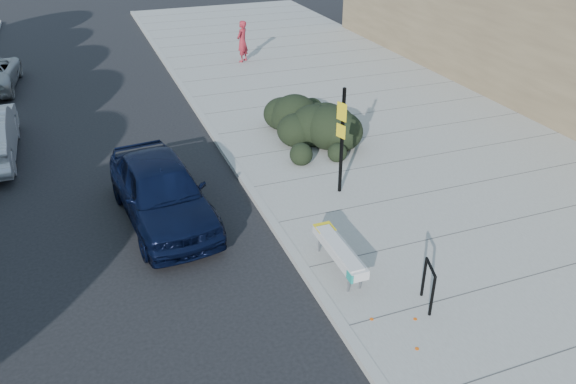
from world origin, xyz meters
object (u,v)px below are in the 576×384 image
Objects in this scene: bike_rack at (429,282)px; pedestrian at (242,41)px; sedan_navy at (162,191)px; sign_post at (342,136)px; bench at (339,251)px.

bike_rack is 18.21m from pedestrian.
bike_rack is 6.94m from sedan_navy.
sedan_navy is at bearing 146.14° from bike_rack.
sign_post is (0.40, 4.93, 1.09)m from bike_rack.
sign_post reaches higher than bike_rack.
sedan_navy is 2.58× the size of pedestrian.
sedan_navy is at bearing 21.86° from pedestrian.
pedestrian reaches higher than bike_rack.
bench is 3.75m from sign_post.
pedestrian is at bearing 80.79° from bench.
pedestrian reaches higher than sedan_navy.
bike_rack is at bearing -56.13° from bench.
bike_rack is 5.06m from sign_post.
pedestrian is (5.95, 12.70, 0.26)m from sedan_navy.
sedan_navy reaches higher than bike_rack.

